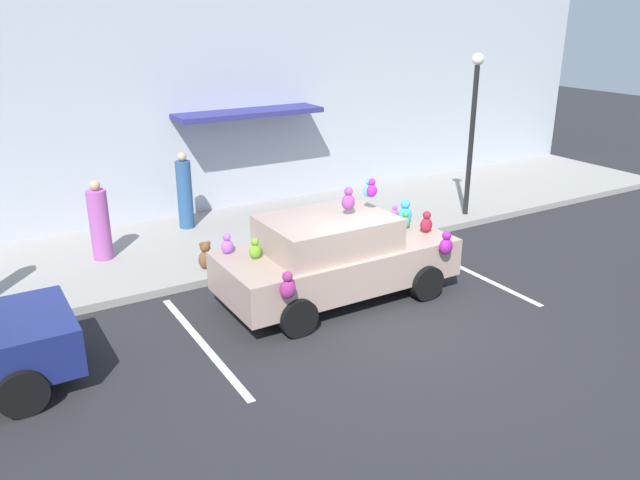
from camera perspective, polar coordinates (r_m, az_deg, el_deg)
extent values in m
plane|color=#262628|center=(10.61, 6.83, -7.49)|extent=(60.00, 60.00, 0.00)
cube|color=gray|center=(14.50, -5.21, 0.68)|extent=(24.00, 4.00, 0.15)
cube|color=#B2B7C1|center=(15.74, -9.11, 13.75)|extent=(24.00, 0.30, 6.40)
cube|color=navy|center=(15.51, -6.53, 11.35)|extent=(3.60, 1.10, 0.12)
cube|color=silver|center=(12.86, 13.33, -2.78)|extent=(0.12, 3.60, 0.01)
cube|color=silver|center=(10.11, -10.54, -9.18)|extent=(0.12, 3.60, 0.01)
cube|color=tan|center=(11.21, 1.58, -2.14)|extent=(4.20, 1.80, 0.68)
cube|color=tan|center=(10.88, 0.67, 0.67)|extent=(2.18, 1.58, 0.56)
cylinder|color=black|center=(12.70, 4.36, -1.01)|extent=(0.64, 0.22, 0.64)
cylinder|color=black|center=(11.39, 9.55, -3.81)|extent=(0.64, 0.22, 0.64)
cylinder|color=black|center=(11.50, -6.36, -3.42)|extent=(0.64, 0.22, 0.64)
cylinder|color=black|center=(10.04, -2.00, -6.98)|extent=(0.64, 0.22, 0.64)
ellipsoid|color=#B94DED|center=(12.56, 6.74, 2.34)|extent=(0.16, 0.13, 0.19)
sphere|color=#B94DED|center=(12.52, 6.77, 2.90)|extent=(0.10, 0.10, 0.10)
ellipsoid|color=#62A826|center=(10.53, -5.86, -1.04)|extent=(0.21, 0.17, 0.25)
sphere|color=#62A826|center=(10.47, -5.90, -0.16)|extent=(0.13, 0.13, 0.13)
ellipsoid|color=#911D8B|center=(11.27, 11.29, -0.58)|extent=(0.25, 0.21, 0.30)
sphere|color=#911D8B|center=(11.20, 11.36, 0.40)|extent=(0.16, 0.16, 0.16)
ellipsoid|color=#A61ED4|center=(11.08, 4.68, 4.45)|extent=(0.20, 0.16, 0.23)
sphere|color=#A61ED4|center=(11.03, 4.71, 5.26)|extent=(0.13, 0.13, 0.13)
ellipsoid|color=#AD58E8|center=(10.81, -8.36, -0.59)|extent=(0.21, 0.17, 0.25)
sphere|color=#AD58E8|center=(10.75, -8.41, 0.26)|extent=(0.13, 0.13, 0.13)
ellipsoid|color=#3AB6DD|center=(12.27, 7.66, 2.21)|extent=(0.28, 0.23, 0.33)
sphere|color=#3AB6DD|center=(12.21, 7.70, 3.22)|extent=(0.18, 0.18, 0.18)
ellipsoid|color=#369F65|center=(12.03, 7.70, 1.60)|extent=(0.20, 0.17, 0.24)
sphere|color=#369F65|center=(11.97, 7.73, 2.35)|extent=(0.13, 0.13, 0.13)
ellipsoid|color=#952970|center=(9.60, -2.93, -4.46)|extent=(0.26, 0.21, 0.30)
sphere|color=#952970|center=(9.52, -2.96, -3.32)|extent=(0.16, 0.16, 0.16)
ellipsoid|color=#903990|center=(10.84, 2.56, 3.43)|extent=(0.24, 0.19, 0.28)
sphere|color=#903990|center=(10.79, 2.58, 4.42)|extent=(0.15, 0.15, 0.15)
ellipsoid|color=#4BCDC8|center=(11.14, 4.40, 4.46)|extent=(0.20, 0.16, 0.23)
sphere|color=#4BCDC8|center=(11.10, 4.42, 5.27)|extent=(0.13, 0.13, 0.13)
ellipsoid|color=maroon|center=(11.86, 9.56, 1.34)|extent=(0.24, 0.19, 0.28)
sphere|color=maroon|center=(11.80, 9.61, 2.23)|extent=(0.15, 0.15, 0.15)
cylinder|color=black|center=(10.53, -26.34, -7.88)|extent=(0.64, 0.22, 0.64)
cylinder|color=black|center=(9.07, -25.24, -12.32)|extent=(0.64, 0.22, 0.64)
ellipsoid|color=brown|center=(12.41, -10.25, -1.75)|extent=(0.29, 0.24, 0.36)
sphere|color=brown|center=(12.32, -10.32, -0.63)|extent=(0.21, 0.21, 0.21)
sphere|color=brown|center=(12.27, -10.66, -0.37)|extent=(0.09, 0.09, 0.09)
sphere|color=brown|center=(12.32, -10.03, -0.25)|extent=(0.09, 0.09, 0.09)
cylinder|color=black|center=(15.50, 13.46, 8.54)|extent=(0.12, 0.12, 3.52)
sphere|color=#EAEACC|center=(15.25, 14.06, 15.54)|extent=(0.28, 0.28, 0.28)
cylinder|color=#2B5182|center=(14.66, -12.09, 4.01)|extent=(0.34, 0.34, 1.55)
sphere|color=tan|center=(14.45, -12.34, 7.35)|extent=(0.20, 0.20, 0.20)
cylinder|color=#AC52A3|center=(13.27, -19.24, 1.29)|extent=(0.39, 0.39, 1.42)
sphere|color=tan|center=(13.05, -19.65, 4.66)|extent=(0.20, 0.20, 0.20)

